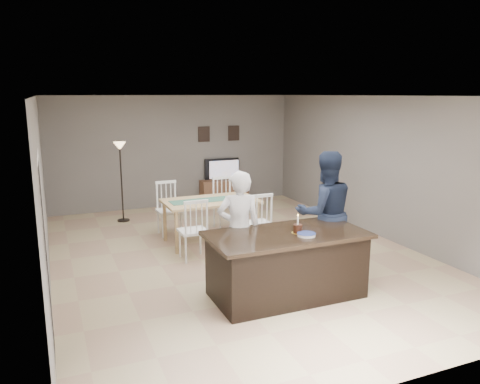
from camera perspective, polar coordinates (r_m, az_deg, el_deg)
name	(u,v)px	position (r m, az deg, el deg)	size (l,w,h in m)	color
floor	(237,255)	(8.17, -0.42, -7.66)	(8.00, 8.00, 0.00)	tan
room_shell	(236,159)	(7.77, -0.44, 4.08)	(8.00, 8.00, 8.00)	slate
kitchen_island	(286,264)	(6.48, 5.68, -8.75)	(2.15, 1.10, 0.90)	black
tv_console	(224,191)	(11.90, -1.94, 0.08)	(1.20, 0.40, 0.60)	brown
television	(223,169)	(11.86, -2.08, 2.81)	(0.91, 0.12, 0.53)	black
tv_screen_glow	(224,169)	(11.79, -1.95, 2.78)	(0.78, 0.78, 0.00)	#CF6917
picture_frames	(219,134)	(11.86, -2.57, 7.12)	(1.10, 0.02, 0.38)	black
doorway	(45,246)	(5.05, -22.64, -6.05)	(0.00, 2.10, 2.65)	black
woman	(239,230)	(6.64, -0.12, -4.61)	(0.62, 0.41, 1.70)	silver
man	(325,213)	(7.25, 10.32, -2.53)	(0.92, 0.72, 1.90)	#192238
birthday_cake	(298,228)	(6.34, 7.05, -4.44)	(0.17, 0.17, 0.26)	yellow
plate_stack	(306,235)	(6.23, 8.09, -5.16)	(0.25, 0.25, 0.04)	white
dining_table	(211,207)	(8.70, -3.59, -1.85)	(1.74, 1.97, 1.05)	tan
floor_lamp	(120,160)	(10.33, -14.37, 3.78)	(0.26, 0.26, 1.73)	black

